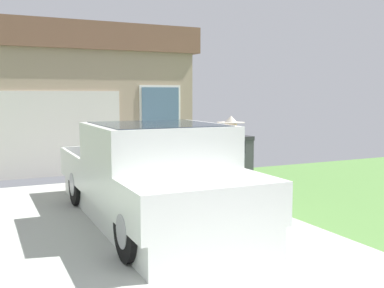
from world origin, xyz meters
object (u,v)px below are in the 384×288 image
(person_with_hat, at_px, (231,161))
(handbag, at_px, (231,212))
(pickup_truck, at_px, (155,179))
(house_with_garage, at_px, (3,97))
(wheeled_trash_bin, at_px, (236,155))

(person_with_hat, distance_m, handbag, 0.89)
(pickup_truck, height_order, house_with_garage, house_with_garage)
(wheeled_trash_bin, bearing_deg, house_with_garage, 132.93)
(pickup_truck, bearing_deg, house_with_garage, -77.32)
(person_with_hat, bearing_deg, handbag, 65.01)
(handbag, xyz_separation_m, house_with_garage, (-2.94, 8.60, 1.89))
(person_with_hat, height_order, house_with_garage, house_with_garage)
(person_with_hat, relative_size, house_with_garage, 0.17)
(pickup_truck, height_order, person_with_hat, person_with_hat)
(pickup_truck, distance_m, handbag, 1.41)
(person_with_hat, bearing_deg, pickup_truck, 3.81)
(handbag, bearing_deg, house_with_garage, 108.84)
(handbag, bearing_deg, pickup_truck, 165.63)
(house_with_garage, height_order, wheeled_trash_bin, house_with_garage)
(pickup_truck, xyz_separation_m, handbag, (1.24, -0.32, -0.61))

